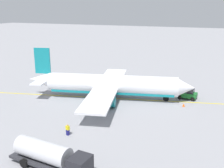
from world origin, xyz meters
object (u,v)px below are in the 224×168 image
pushback_tug (188,94)px  safety_cone_wingtip (167,90)px  safety_cone_nose (184,105)px  fuel_tanker (50,155)px  refueling_worker (68,130)px  airplane (110,85)px

pushback_tug → safety_cone_wingtip: pushback_tug is taller
safety_cone_nose → pushback_tug: bearing=87.8°
fuel_tanker → safety_cone_wingtip: size_ratio=16.63×
fuel_tanker → safety_cone_wingtip: bearing=78.8°
pushback_tug → safety_cone_wingtip: 6.02m
refueling_worker → pushback_tug: bearing=58.0°
refueling_worker → safety_cone_wingtip: 27.79m
safety_cone_wingtip → fuel_tanker: bearing=-101.2°
airplane → safety_cone_wingtip: (9.80, 9.01, -2.43)m
refueling_worker → safety_cone_wingtip: (9.30, 26.18, -0.50)m
safety_cone_wingtip → pushback_tug: bearing=-36.3°
pushback_tug → airplane: bearing=-159.5°
fuel_tanker → pushback_tug: fuel_tanker is taller
airplane → safety_cone_wingtip: size_ratio=52.50×
fuel_tanker → safety_cone_wingtip: fuel_tanker is taller
airplane → safety_cone_nose: (14.44, 0.74, -2.46)m
airplane → safety_cone_wingtip: 13.53m
airplane → refueling_worker: bearing=-88.3°
pushback_tug → refueling_worker: bearing=-122.0°
refueling_worker → safety_cone_nose: size_ratio=3.03×
fuel_tanker → safety_cone_nose: (11.41, 25.93, -1.44)m
fuel_tanker → safety_cone_wingtip: (6.77, 34.20, -1.41)m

